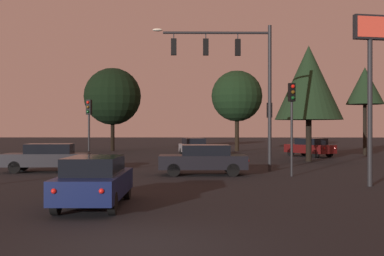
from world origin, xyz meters
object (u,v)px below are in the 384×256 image
traffic_light_median (270,121)px  tree_behind_sign (237,96)px  tree_left_far (365,86)px  car_far_lane (194,147)px  car_crossing_left (204,159)px  car_crossing_right (47,157)px  traffic_light_corner_left (292,111)px  store_sign_illuminated (370,61)px  traffic_signal_mast_arm (235,67)px  tree_center_horizon (309,83)px  car_nearside_lane (95,180)px  car_parked_lot (310,147)px  traffic_light_corner_right (89,119)px  tree_right_cluster (113,97)px

traffic_light_median → tree_behind_sign: bearing=91.2°
tree_left_far → car_far_lane: bearing=-173.2°
car_crossing_left → tree_left_far: (14.08, 17.80, 5.14)m
traffic_light_median → tree_left_far: 16.61m
traffic_light_median → car_crossing_right: traffic_light_median is taller
traffic_light_corner_left → traffic_light_median: size_ratio=1.17×
store_sign_illuminated → traffic_signal_mast_arm: bearing=126.1°
car_crossing_left → tree_center_horizon: bearing=53.0°
tree_left_far → car_nearside_lane: bearing=-122.2°
car_parked_lot → tree_center_horizon: 7.44m
car_nearside_lane → tree_left_far: 33.24m
traffic_light_corner_right → tree_center_horizon: 15.55m
traffic_light_corner_right → car_far_lane: (6.20, 11.44, -2.10)m
car_nearside_lane → tree_right_cluster: size_ratio=0.55×
car_parked_lot → store_sign_illuminated: (-2.14, -20.29, 4.31)m
traffic_light_median → tree_center_horizon: 6.71m
traffic_light_corner_left → tree_right_cluster: tree_right_cluster is taller
traffic_signal_mast_arm → car_far_lane: size_ratio=1.71×
car_nearside_lane → traffic_light_corner_left: bearing=50.4°
store_sign_illuminated → car_crossing_left: bearing=144.7°
traffic_light_median → tree_right_cluster: tree_right_cluster is taller
car_parked_lot → tree_left_far: bearing=23.4°
traffic_light_corner_right → tree_right_cluster: tree_right_cluster is taller
car_crossing_left → tree_left_far: tree_left_far is taller
car_crossing_left → store_sign_illuminated: bearing=-35.3°
traffic_light_median → tree_right_cluster: size_ratio=0.46×
car_crossing_left → car_parked_lot: (8.87, 15.54, -0.00)m
car_crossing_right → store_sign_illuminated: 16.91m
car_nearside_lane → car_far_lane: bearing=84.0°
tree_left_far → tree_right_cluster: bearing=162.9°
car_nearside_lane → tree_right_cluster: 35.63m
store_sign_illuminated → tree_behind_sign: tree_behind_sign is taller
car_far_lane → tree_behind_sign: size_ratio=0.57×
traffic_light_median → car_far_lane: size_ratio=0.83×
traffic_light_corner_left → tree_left_far: tree_left_far is taller
tree_center_horizon → tree_right_cluster: tree_right_cluster is taller
car_crossing_left → tree_left_far: bearing=51.6°
car_crossing_right → traffic_light_corner_left: bearing=-9.8°
car_crossing_right → car_parked_lot: (17.25, 14.02, -0.00)m
traffic_light_corner_right → car_parked_lot: (15.70, 10.92, -2.10)m
traffic_light_corner_left → car_far_lane: (-4.96, 16.74, -2.43)m
car_crossing_left → tree_behind_sign: (3.61, 24.82, 4.75)m
car_parked_lot → tree_behind_sign: size_ratio=0.54×
traffic_light_corner_right → traffic_light_corner_left: bearing=-25.4°
car_crossing_right → car_parked_lot: bearing=39.1°
traffic_light_corner_right → traffic_signal_mast_arm: bearing=-16.3°
store_sign_illuminated → traffic_light_corner_right: bearing=145.4°
car_nearside_lane → traffic_light_median: bearing=63.6°
car_far_lane → tree_behind_sign: 10.84m
store_sign_illuminated → car_parked_lot: bearing=84.0°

